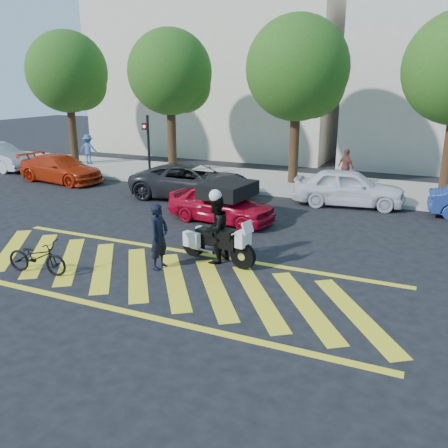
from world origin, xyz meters
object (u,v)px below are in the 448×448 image
at_px(officer_bike, 159,236).
at_px(red_convertible, 221,204).
at_px(police_motorcycle, 216,242).
at_px(parked_mid_left, 193,181).
at_px(bicycle, 37,257).
at_px(parked_mid_right, 348,187).
at_px(parked_left, 61,169).
at_px(officer_moto, 215,229).

xyz_separation_m(officer_bike, red_convertible, (-0.31, 4.56, -0.22)).
bearing_deg(police_motorcycle, parked_mid_left, 134.10).
bearing_deg(parked_mid_left, bicycle, 174.68).
height_order(police_motorcycle, parked_mid_right, parked_mid_right).
xyz_separation_m(police_motorcycle, parked_mid_right, (2.15, 7.65, 0.16)).
height_order(parked_left, parked_mid_left, parked_mid_left).
relative_size(parked_left, parked_mid_right, 1.06).
bearing_deg(police_motorcycle, officer_moto, -143.71).
relative_size(police_motorcycle, parked_mid_left, 0.46).
bearing_deg(parked_mid_right, officer_moto, 156.39).
xyz_separation_m(officer_bike, police_motorcycle, (1.16, 1.02, -0.30)).
relative_size(bicycle, parked_mid_right, 0.40).
relative_size(officer_moto, parked_left, 0.41).
height_order(officer_moto, parked_mid_left, officer_moto).
relative_size(red_convertible, parked_mid_right, 0.90).
xyz_separation_m(officer_moto, parked_left, (-11.41, 6.59, -0.27)).
bearing_deg(police_motorcycle, bicycle, -133.99).
relative_size(parked_mid_left, parked_mid_right, 1.21).
bearing_deg(parked_left, officer_moto, -114.25).
bearing_deg(parked_left, police_motorcycle, -114.18).
bearing_deg(parked_mid_left, officer_moto, -154.05).
distance_m(officer_moto, parked_left, 13.18).
relative_size(officer_moto, red_convertible, 0.49).
bearing_deg(red_convertible, bicycle, 165.92).
relative_size(red_convertible, parked_mid_left, 0.74).
distance_m(officer_bike, officer_moto, 1.52).
xyz_separation_m(red_convertible, parked_mid_right, (3.61, 4.10, 0.08)).
bearing_deg(parked_mid_right, red_convertible, 130.84).
height_order(officer_bike, parked_mid_right, officer_bike).
bearing_deg(officer_moto, bicycle, -43.96).
relative_size(parked_left, parked_mid_left, 0.87).
relative_size(officer_bike, parked_left, 0.39).
height_order(officer_bike, police_motorcycle, officer_bike).
relative_size(police_motorcycle, parked_mid_right, 0.55).
xyz_separation_m(officer_moto, red_convertible, (-1.45, 3.55, -0.28)).
bearing_deg(officer_bike, parked_mid_left, 22.90).
xyz_separation_m(parked_left, parked_mid_right, (13.57, 1.06, 0.07)).
xyz_separation_m(officer_bike, officer_moto, (1.14, 1.01, 0.06)).
bearing_deg(parked_mid_left, police_motorcycle, -153.92).
relative_size(bicycle, red_convertible, 0.44).
height_order(officer_bike, parked_mid_left, officer_bike).
xyz_separation_m(officer_bike, parked_mid_right, (3.31, 8.66, -0.14)).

